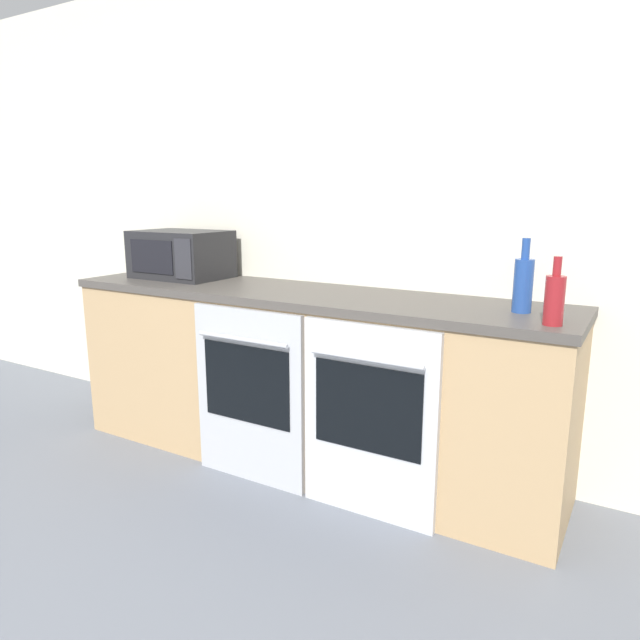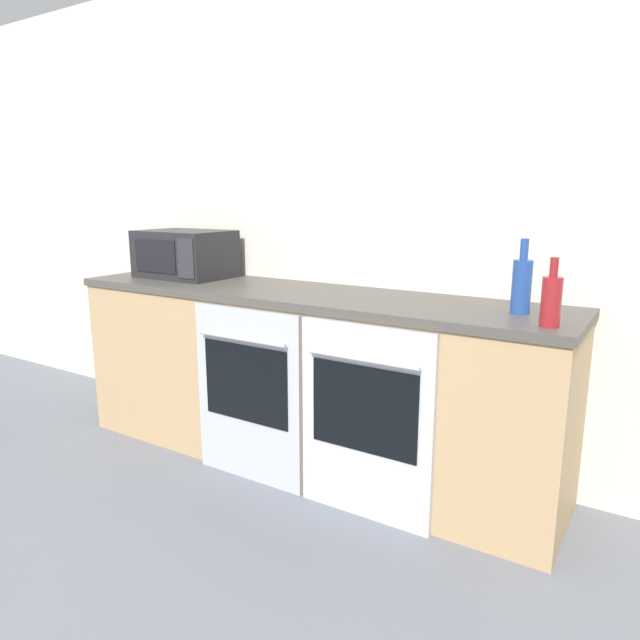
{
  "view_description": "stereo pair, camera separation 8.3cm",
  "coord_description": "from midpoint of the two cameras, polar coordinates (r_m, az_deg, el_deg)",
  "views": [
    {
      "loc": [
        1.49,
        -0.42,
        1.37
      ],
      "look_at": [
        0.1,
        1.95,
        0.77
      ],
      "focal_mm": 32.0,
      "sensor_mm": 36.0,
      "label": 1
    },
    {
      "loc": [
        1.56,
        -0.37,
        1.37
      ],
      "look_at": [
        0.1,
        1.95,
        0.77
      ],
      "focal_mm": 32.0,
      "sensor_mm": 36.0,
      "label": 2
    }
  ],
  "objects": [
    {
      "name": "counter_back",
      "position": [
        2.94,
        -0.88,
        -5.81
      ],
      "size": [
        2.62,
        0.61,
        0.91
      ],
      "color": "tan",
      "rests_on": "ground_plane"
    },
    {
      "name": "bottle_red",
      "position": [
        2.22,
        23.12,
        1.87
      ],
      "size": [
        0.07,
        0.07,
        0.25
      ],
      "color": "maroon",
      "rests_on": "counter_back"
    },
    {
      "name": "oven_left",
      "position": [
        2.78,
        -6.38,
        -7.43
      ],
      "size": [
        0.62,
        0.06,
        0.86
      ],
      "color": "#B7BABF",
      "rests_on": "ground_plane"
    },
    {
      "name": "oven_right",
      "position": [
        2.46,
        5.49,
        -10.11
      ],
      "size": [
        0.62,
        0.06,
        0.86
      ],
      "color": "silver",
      "rests_on": "ground_plane"
    },
    {
      "name": "microwave",
      "position": [
        3.4,
        -12.66,
        6.47
      ],
      "size": [
        0.52,
        0.37,
        0.27
      ],
      "color": "#232326",
      "rests_on": "counter_back"
    },
    {
      "name": "bottle_blue",
      "position": [
        2.42,
        20.44,
        3.34
      ],
      "size": [
        0.08,
        0.08,
        0.3
      ],
      "color": "#234793",
      "rests_on": "counter_back"
    },
    {
      "name": "wall_back",
      "position": [
        3.08,
        2.41,
        10.97
      ],
      "size": [
        10.0,
        0.06,
        2.6
      ],
      "color": "silver",
      "rests_on": "ground_plane"
    }
  ]
}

